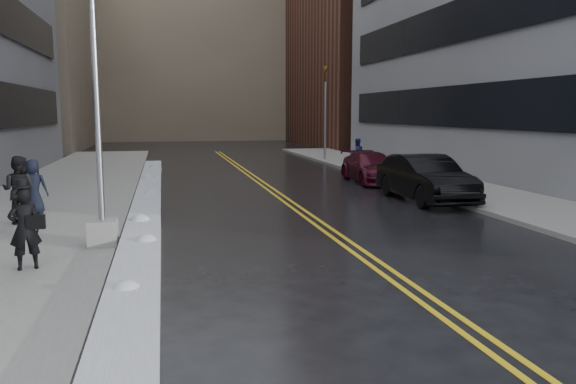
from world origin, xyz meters
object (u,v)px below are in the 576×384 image
pedestrian_c (33,187)px  car_maroon (371,167)px  pedestrian_fedora (25,229)px  pedestrian_b (19,190)px  pedestrian_east (357,154)px  lamppost (99,143)px  fire_hydrant (431,177)px  car_black (425,178)px  traffic_signal (325,109)px

pedestrian_c → car_maroon: 14.65m
pedestrian_fedora → pedestrian_b: size_ratio=0.86×
pedestrian_b → pedestrian_east: 18.69m
pedestrian_c → car_maroon: bearing=-150.2°
pedestrian_b → car_maroon: (13.30, 7.75, -0.40)m
lamppost → car_maroon: size_ratio=1.60×
fire_hydrant → lamppost: bearing=-147.0°
pedestrian_b → pedestrian_fedora: bearing=115.9°
pedestrian_fedora → fire_hydrant: bearing=-162.2°
lamppost → pedestrian_fedora: bearing=-125.6°
lamppost → pedestrian_c: (-2.45, 4.69, -1.55)m
pedestrian_b → car_maroon: bearing=-137.8°
lamppost → car_maroon: (10.80, 10.94, -1.84)m
pedestrian_fedora → car_black: 13.84m
pedestrian_fedora → pedestrian_c: (-1.18, 6.46, 0.02)m
fire_hydrant → pedestrian_fedora: 16.72m
pedestrian_east → pedestrian_c: bearing=29.3°
pedestrian_fedora → pedestrian_c: size_ratio=0.97×
pedestrian_c → car_maroon: pedestrian_c is taller
car_black → car_maroon: size_ratio=1.08×
car_maroon → pedestrian_east: bearing=81.4°
fire_hydrant → pedestrian_c: (-14.75, -3.31, 0.44)m
traffic_signal → lamppost: bearing=-118.2°
traffic_signal → pedestrian_c: traffic_signal is taller
lamppost → fire_hydrant: bearing=33.0°
pedestrian_fedora → pedestrian_b: pedestrian_b is taller
fire_hydrant → car_black: size_ratio=0.14×
pedestrian_c → car_black: bearing=-173.1°
lamppost → traffic_signal: size_ratio=1.27×
car_maroon → pedestrian_c: bearing=-152.2°
pedestrian_fedora → pedestrian_east: (12.94, 17.15, 0.02)m
pedestrian_c → lamppost: bearing=122.1°
fire_hydrant → traffic_signal: bearing=92.0°
car_black → traffic_signal: bearing=85.8°
fire_hydrant → car_maroon: car_maroon is taller
pedestrian_fedora → lamppost: bearing=-143.5°
traffic_signal → pedestrian_fedora: size_ratio=3.68×
traffic_signal → pedestrian_fedora: 27.23m
pedestrian_b → pedestrian_c: pedestrian_b is taller
pedestrian_b → car_maroon: 15.40m
traffic_signal → car_maroon: 11.43m
pedestrian_b → pedestrian_east: size_ratio=1.13×
pedestrian_fedora → car_maroon: 17.53m
pedestrian_east → fire_hydrant: bearing=87.1°
pedestrian_fedora → pedestrian_b: (-1.23, 4.96, 0.13)m
pedestrian_fedora → traffic_signal: bearing=-136.7°
fire_hydrant → car_black: car_black is taller
car_black → car_maroon: bearing=88.4°
fire_hydrant → pedestrian_b: 15.57m
pedestrian_b → pedestrian_c: bearing=-79.9°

